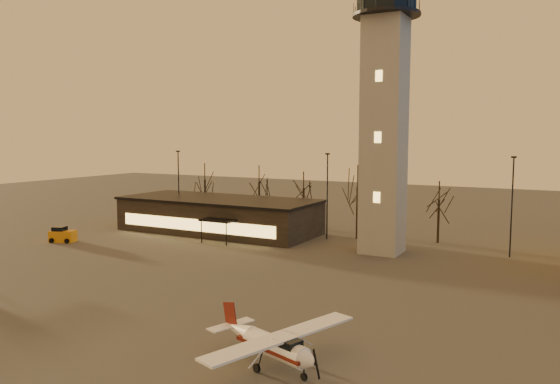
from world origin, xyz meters
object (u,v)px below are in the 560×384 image
control_tower (385,94)px  service_cart (62,236)px  cessna_front (278,351)px  terminal (219,215)px

control_tower → service_cart: size_ratio=10.40×
service_cart → cessna_front: bearing=-45.3°
terminal → service_cart: size_ratio=8.11×
terminal → control_tower: bearing=-5.1°
terminal → cessna_front: (26.11, -32.23, -1.23)m
control_tower → terminal: size_ratio=1.28×
cessna_front → service_cart: size_ratio=3.11×
control_tower → cessna_front: control_tower is taller
terminal → service_cart: (-12.06, -14.00, -1.48)m
service_cart → control_tower: bearing=-0.3°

